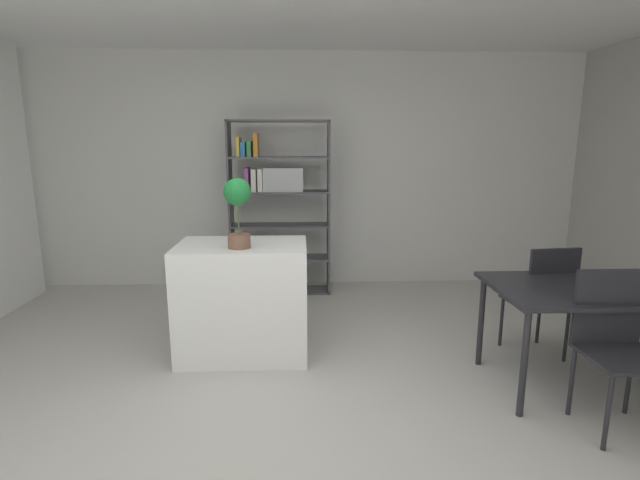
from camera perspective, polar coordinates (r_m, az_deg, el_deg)
ground_plane at (r=3.27m, az=-4.95°, el=-20.31°), size 9.78×9.78×0.00m
back_partition at (r=5.77m, az=-3.89°, el=8.15°), size 7.11×0.06×2.74m
kitchen_island at (r=3.98m, az=-9.13°, el=-7.00°), size 1.03×0.68×0.93m
potted_plant_on_island at (r=3.67m, az=-9.77°, el=4.14°), size 0.21×0.21×0.53m
open_bookshelf at (r=5.43m, az=-5.56°, el=4.38°), size 1.13×0.32×1.96m
dining_table at (r=3.78m, az=28.26°, el=-6.04°), size 1.14×0.84×0.74m
dining_chair_near at (r=3.45m, az=31.82°, el=-9.67°), size 0.44×0.43×0.96m
dining_chair_far at (r=4.18m, az=25.19°, el=-5.85°), size 0.46×0.47×0.94m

